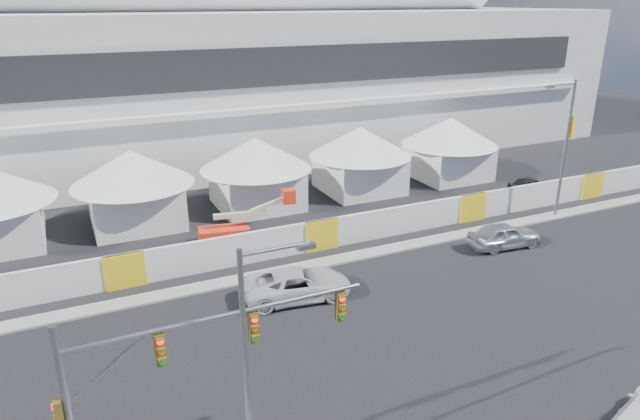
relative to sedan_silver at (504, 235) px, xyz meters
name	(u,v)px	position (x,y,z in m)	size (l,w,h in m)	color
ground	(340,417)	(-16.85, -9.79, -0.82)	(160.00, 160.00, 0.00)	black
far_curb	(511,224)	(3.15, 2.71, -0.76)	(80.00, 1.20, 0.12)	gray
stadium	(231,59)	(-8.14, 31.71, 8.63)	(80.00, 24.80, 21.98)	silver
tent_row	(197,174)	(-16.35, 14.21, 2.33)	(53.40, 8.40, 5.40)	white
hoarding_fence	(321,235)	(-10.85, 4.71, 0.18)	(70.00, 0.25, 2.00)	silver
scaffold_tower	(545,79)	(29.15, 26.21, 5.18)	(4.40, 4.40, 12.00)	#595B60
sedan_silver	(504,235)	(0.00, 0.00, 0.00)	(4.81, 1.94, 1.64)	#B8B9BD
pickup_curb	(297,284)	(-14.70, -0.51, -0.01)	(5.84, 2.69, 1.62)	silver
lot_car_b	(530,185)	(9.69, 7.67, -0.17)	(3.82, 1.54, 1.30)	black
traffic_mast	(146,397)	(-23.87, -10.79, 3.19)	(9.58, 0.67, 6.87)	slate
streetlight_median	(253,360)	(-20.84, -11.76, 4.23)	(2.36, 0.24, 8.53)	gray
streetlight_curb	(564,140)	(7.14, 2.71, 4.94)	(2.94, 0.66, 9.93)	gray
boom_lift	(233,228)	(-15.52, 8.45, 0.06)	(6.60, 2.04, 3.28)	red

